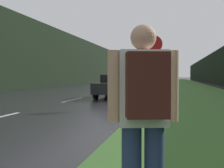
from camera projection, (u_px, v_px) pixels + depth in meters
name	position (u px, v px, depth m)	size (l,w,h in m)	color
grass_verge	(186.00, 86.00, 37.69)	(6.00, 240.00, 0.02)	#386028
lane_stripe_c	(73.00, 100.00, 15.27)	(0.12, 3.00, 0.01)	silver
lane_stripe_d	(104.00, 92.00, 22.11)	(0.12, 3.00, 0.01)	silver
lane_stripe_e	(120.00, 89.00, 28.94)	(0.12, 3.00, 0.01)	silver
lane_stripe_f	(131.00, 86.00, 35.77)	(0.12, 3.00, 0.01)	silver
treeline_far_side	(87.00, 63.00, 51.02)	(2.00, 140.00, 7.31)	black
treeline_near_side	(221.00, 67.00, 46.10)	(2.00, 140.00, 5.45)	black
stop_sign	(154.00, 62.00, 11.99)	(0.74, 0.07, 3.03)	slate
hitchhiker_with_backpack	(144.00, 113.00, 2.32)	(0.58, 0.49, 1.72)	navy
car_passing_near	(117.00, 86.00, 16.87)	(2.05, 4.50, 1.37)	black
car_passing_far	(149.00, 80.00, 39.21)	(1.96, 4.36, 1.44)	black
car_oncoming	(127.00, 79.00, 45.94)	(1.87, 4.41, 1.56)	#9E9EA3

